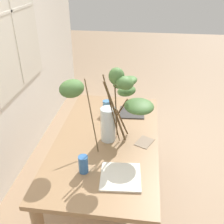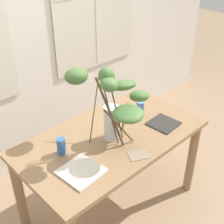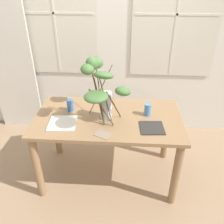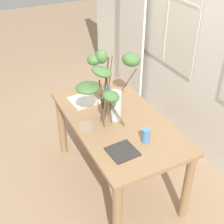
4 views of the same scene
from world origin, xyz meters
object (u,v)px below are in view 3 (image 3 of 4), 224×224
Objects in this scene: drinking_glass_blue_left at (70,105)px; drinking_glass_blue_right at (148,110)px; vase_with_branches at (101,86)px; plate_square_right at (152,128)px; dining_table at (108,128)px; plate_square_left at (62,123)px.

drinking_glass_blue_right is at bearing -2.51° from drinking_glass_blue_left.
drinking_glass_blue_right is (0.79, -0.03, -0.00)m from drinking_glass_blue_left.
plate_square_right is at bearing -14.07° from vase_with_branches.
vase_with_branches is 3.21× the size of plate_square_right.
drinking_glass_blue_right reaches higher than dining_table.
drinking_glass_blue_left is 0.79m from drinking_glass_blue_right.
drinking_glass_blue_right is at bearing 14.06° from vase_with_branches.
drinking_glass_blue_left reaches higher than dining_table.
drinking_glass_blue_left is 0.57× the size of plate_square_right.
vase_with_branches is 2.71× the size of plate_square_left.
drinking_glass_blue_left is at bearing 177.49° from drinking_glass_blue_right.
dining_table is 11.65× the size of drinking_glass_blue_left.
drinking_glass_blue_left is (-0.34, 0.15, -0.30)m from vase_with_branches.
plate_square_left is 0.84m from plate_square_right.
drinking_glass_blue_left is 0.48× the size of plate_square_left.
drinking_glass_blue_left reaches higher than plate_square_right.
drinking_glass_blue_left is at bearing 84.60° from plate_square_left.
dining_table is at bearing 158.07° from plate_square_right.
drinking_glass_blue_right reaches higher than plate_square_left.
vase_with_branches reaches higher than plate_square_left.
plate_square_right is (0.48, -0.12, -0.35)m from vase_with_branches.
drinking_glass_blue_left reaches higher than plate_square_left.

